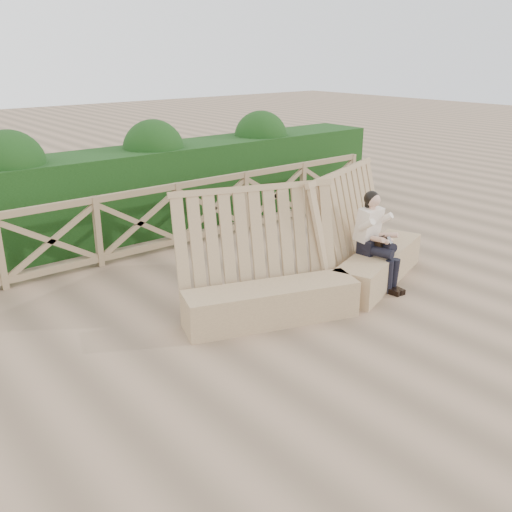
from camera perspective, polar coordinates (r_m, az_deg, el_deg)
ground at (r=6.78m, az=3.07°, el=-7.82°), size 60.00×60.00×0.00m
bench at (r=7.63m, az=6.96°, el=-1.35°), size 4.24×1.41×1.60m
woman at (r=8.05m, az=11.83°, el=2.03°), size 0.39×0.80×1.35m
guardrail at (r=9.27m, az=-11.56°, el=3.24°), size 10.10×0.09×1.10m
hedge at (r=10.26m, az=-14.82°, el=5.74°), size 12.00×1.20×1.50m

